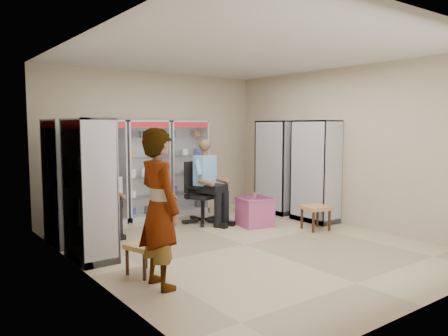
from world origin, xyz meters
TOP-DOWN VIEW (x-y plane):
  - floor at (0.00, 0.00)m, footprint 6.00×6.00m
  - room_shell at (0.00, 0.00)m, footprint 5.02×6.02m
  - cabinet_back_left at (-1.30, 2.73)m, footprint 0.90×0.50m
  - cabinet_back_mid at (-0.35, 2.73)m, footprint 0.90×0.50m
  - cabinet_back_right at (0.60, 2.73)m, footprint 0.90×0.50m
  - cabinet_right_far at (2.23, 1.60)m, footprint 0.90×0.50m
  - cabinet_right_near at (2.23, 0.50)m, footprint 0.90×0.50m
  - cabinet_left_far at (-2.23, 1.80)m, footprint 0.90×0.50m
  - cabinet_left_near at (-2.23, 0.70)m, footprint 0.90×0.50m
  - wooden_chair at (-1.55, 2.00)m, footprint 0.42×0.42m
  - seated_customer at (-1.55, 1.95)m, footprint 0.44×0.60m
  - office_chair at (0.34, 1.69)m, footprint 0.83×0.83m
  - seated_shopkeeper at (0.34, 1.64)m, footprint 0.70×0.83m
  - pink_trunk at (0.99, 0.89)m, footprint 0.66×0.64m
  - tea_glass at (0.97, 0.87)m, footprint 0.07×0.07m
  - woven_stool_a at (1.69, -0.00)m, footprint 0.52×0.52m
  - woven_stool_b at (-1.90, -0.33)m, footprint 0.49×0.49m
  - standing_man at (-1.95, -0.83)m, footprint 0.45×0.68m

SIDE VIEW (x-z plane):
  - floor at x=0.00m, z-range 0.00..0.00m
  - woven_stool_b at x=-1.90m, z-range 0.00..0.40m
  - woven_stool_a at x=1.69m, z-range 0.00..0.44m
  - pink_trunk at x=0.99m, z-range 0.00..0.54m
  - wooden_chair at x=-1.55m, z-range 0.00..0.94m
  - tea_glass at x=0.97m, z-range 0.54..0.64m
  - office_chair at x=0.34m, z-range 0.00..1.21m
  - seated_customer at x=-1.55m, z-range 0.00..1.34m
  - seated_shopkeeper at x=0.34m, z-range 0.00..1.54m
  - standing_man at x=-1.95m, z-range 0.00..1.87m
  - cabinet_back_left at x=-1.30m, z-range 0.00..2.00m
  - cabinet_back_mid at x=-0.35m, z-range 0.00..2.00m
  - cabinet_back_right at x=0.60m, z-range 0.00..2.00m
  - cabinet_right_far at x=2.23m, z-range 0.00..2.00m
  - cabinet_right_near at x=2.23m, z-range 0.00..2.00m
  - cabinet_left_far at x=-2.23m, z-range 0.00..2.00m
  - cabinet_left_near at x=-2.23m, z-range 0.00..2.00m
  - room_shell at x=0.00m, z-range 0.46..3.47m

